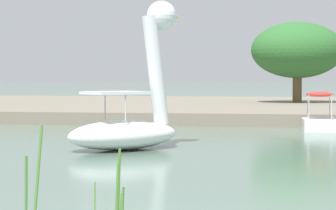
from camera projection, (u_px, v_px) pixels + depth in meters
shore_bank_far at (267, 107)px, 38.97m from camera, size 133.54×25.64×0.54m
swan_boat at (131, 112)px, 18.29m from camera, size 3.54×3.52×4.17m
pedal_boat_red at (319, 120)px, 24.81m from camera, size 1.23×2.05×1.47m
tree_broadleaf_behind_dock at (297, 50)px, 38.82m from camera, size 6.82×6.29×4.76m
reed_clump_foreground at (39, 206)px, 7.17m from camera, size 2.40×1.14×1.42m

